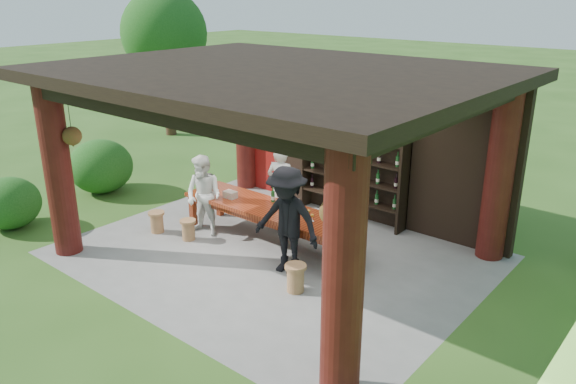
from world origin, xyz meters
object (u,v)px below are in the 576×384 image
Objects in this scene: tasting_table at (269,212)px; guest_woman at (204,196)px; wine_shelf at (352,169)px; host at (281,188)px; stool_near_left at (188,229)px; napkin_basket at (230,195)px; guest_man at (287,221)px; stool_near_right at (296,277)px; stool_far_left at (157,221)px.

guest_woman reaches higher than tasting_table.
wine_shelf reaches higher than tasting_table.
wine_shelf reaches higher than host.
stool_near_left is (-1.33, -0.95, -0.41)m from tasting_table.
napkin_basket is (0.38, 0.83, 0.59)m from stool_near_left.
guest_man is at bearing 122.47° from host.
guest_man reaches higher than stool_near_right.
wine_shelf is at bearing -129.26° from host.
wine_shelf reaches higher than stool_near_right.
guest_man is (2.38, 0.23, 0.75)m from stool_near_left.
napkin_basket is at bearing 40.16° from stool_far_left.
napkin_basket is at bearing 65.13° from stool_near_left.
tasting_table is at bearing -104.09° from wine_shelf.
stool_near_left is 1.09m from napkin_basket.
stool_near_right is 0.29× the size of guest_woman.
stool_near_right is at bearing 124.68° from host.
guest_man is (1.30, -1.38, 0.07)m from host.
guest_woman is (-2.89, 0.64, 0.57)m from stool_near_right.
stool_near_right is 0.27× the size of host.
guest_man is (2.33, -0.18, 0.14)m from guest_woman.
stool_near_right is 0.25× the size of guest_man.
stool_far_left is at bearing 179.08° from stool_near_right.
host is (-1.86, 1.84, 0.65)m from stool_near_right.
tasting_table is 2.03m from stool_near_right.
stool_near_left is (-1.86, -3.04, -0.89)m from wine_shelf.
tasting_table is at bearing 35.43° from stool_near_left.
wine_shelf is at bearing 75.91° from tasting_table.
guest_man reaches higher than guest_woman.
guest_woman is (-1.28, -0.53, 0.19)m from tasting_table.
guest_woman reaches higher than stool_near_right.
napkin_basket is (1.17, 0.99, 0.58)m from stool_far_left.
guest_man is at bearing 141.14° from stool_near_right.
guest_woman is at bearing -124.59° from wine_shelf.
host is at bearing 126.20° from guest_man.
tasting_table is 1.68m from stool_near_left.
napkin_basket reaches higher than tasting_table.
stool_near_right is (1.61, -1.17, -0.38)m from tasting_table.
host is (-0.25, 0.67, 0.27)m from tasting_table.
tasting_table reaches higher than stool_near_left.
wine_shelf is 1.30× the size of guest_man.
host reaches higher than stool_near_left.
guest_man reaches higher than stool_near_left.
stool_far_left is at bearing -139.84° from napkin_basket.
napkin_basket is at bearing 41.67° from guest_woman.
wine_shelf is 5.26× the size of stool_near_right.
guest_man is (1.05, -0.71, 0.34)m from tasting_table.
guest_man is at bearing 7.10° from stool_far_left.
guest_woman is (0.83, 0.58, 0.59)m from stool_far_left.
stool_near_right is at bearing -45.81° from guest_man.
stool_near_left is 0.88× the size of stool_near_right.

